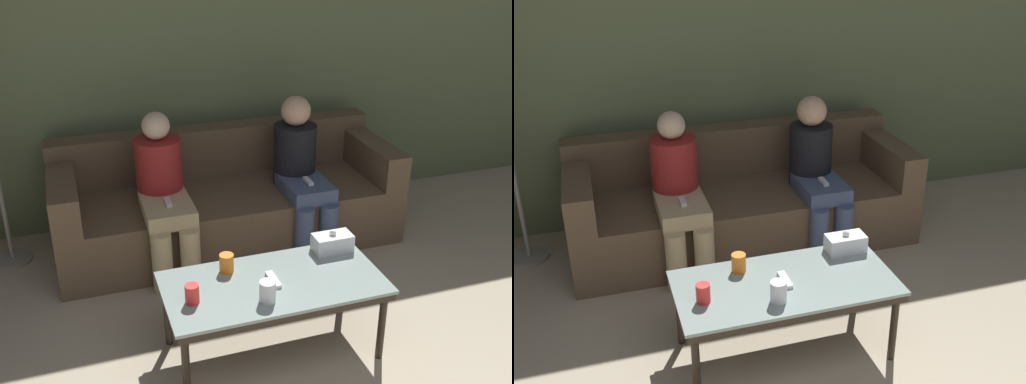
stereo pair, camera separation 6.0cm
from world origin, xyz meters
TOP-DOWN VIEW (x-y plane):
  - wall_back at (0.00, 3.57)m, footprint 12.00×0.06m
  - couch at (0.00, 3.05)m, footprint 2.40×0.88m
  - coffee_table at (-0.12, 1.73)m, footprint 1.15×0.57m
  - cup_near_left at (-0.21, 1.57)m, footprint 0.08×0.08m
  - cup_near_right at (-0.32, 1.90)m, footprint 0.08×0.08m
  - cup_far_center at (-0.56, 1.68)m, footprint 0.07×0.07m
  - tissue_box at (0.31, 1.93)m, footprint 0.22×0.12m
  - game_remote at (-0.12, 1.73)m, footprint 0.04×0.15m
  - seated_person_left_end at (-0.49, 2.82)m, footprint 0.31×0.69m
  - seated_person_mid_left at (0.49, 2.84)m, footprint 0.31×0.64m

SIDE VIEW (x-z plane):
  - couch at x=0.00m, z-range -0.10..0.68m
  - coffee_table at x=-0.12m, z-range 0.18..0.63m
  - game_remote at x=-0.12m, z-range 0.45..0.47m
  - cup_far_center at x=-0.56m, z-range 0.45..0.55m
  - cup_near_right at x=-0.32m, z-range 0.45..0.55m
  - tissue_box at x=0.31m, z-range 0.43..0.56m
  - cup_near_left at x=-0.21m, z-range 0.45..0.56m
  - seated_person_left_end at x=-0.49m, z-range 0.03..1.07m
  - seated_person_mid_left at x=0.49m, z-range 0.03..1.09m
  - wall_back at x=0.00m, z-range 0.00..2.60m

